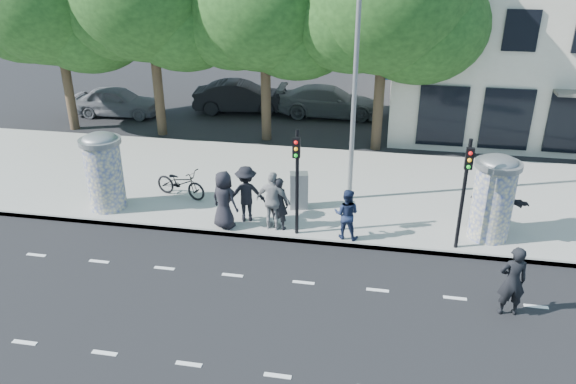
% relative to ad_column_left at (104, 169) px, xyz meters
% --- Properties ---
extents(ground, '(120.00, 120.00, 0.00)m').
position_rel_ad_column_left_xyz_m(ground, '(7.20, -4.50, -1.54)').
color(ground, black).
rests_on(ground, ground).
extents(sidewalk, '(40.00, 8.00, 0.15)m').
position_rel_ad_column_left_xyz_m(sidewalk, '(7.20, 3.00, -1.46)').
color(sidewalk, gray).
rests_on(sidewalk, ground).
extents(curb, '(40.00, 0.10, 0.16)m').
position_rel_ad_column_left_xyz_m(curb, '(7.20, -0.95, -1.46)').
color(curb, slate).
rests_on(curb, ground).
extents(lane_dash_near, '(32.00, 0.12, 0.01)m').
position_rel_ad_column_left_xyz_m(lane_dash_near, '(7.20, -6.70, -1.53)').
color(lane_dash_near, silver).
rests_on(lane_dash_near, ground).
extents(lane_dash_far, '(32.00, 0.12, 0.01)m').
position_rel_ad_column_left_xyz_m(lane_dash_far, '(7.20, -3.10, -1.53)').
color(lane_dash_far, silver).
rests_on(lane_dash_far, ground).
extents(ad_column_left, '(1.36, 1.36, 2.65)m').
position_rel_ad_column_left_xyz_m(ad_column_left, '(0.00, 0.00, 0.00)').
color(ad_column_left, beige).
rests_on(ad_column_left, sidewalk).
extents(ad_column_right, '(1.36, 1.36, 2.65)m').
position_rel_ad_column_left_xyz_m(ad_column_right, '(12.40, 0.20, 0.00)').
color(ad_column_right, beige).
rests_on(ad_column_right, sidewalk).
extents(traffic_pole_near, '(0.22, 0.31, 3.40)m').
position_rel_ad_column_left_xyz_m(traffic_pole_near, '(6.60, -0.71, 0.69)').
color(traffic_pole_near, black).
rests_on(traffic_pole_near, sidewalk).
extents(traffic_pole_far, '(0.22, 0.31, 3.40)m').
position_rel_ad_column_left_xyz_m(traffic_pole_far, '(11.40, -0.71, 0.69)').
color(traffic_pole_far, black).
rests_on(traffic_pole_far, sidewalk).
extents(street_lamp, '(0.25, 0.93, 8.00)m').
position_rel_ad_column_left_xyz_m(street_lamp, '(8.00, 2.13, 3.26)').
color(street_lamp, slate).
rests_on(street_lamp, sidewalk).
extents(tree_near_left, '(6.80, 6.80, 8.97)m').
position_rel_ad_column_left_xyz_m(tree_near_left, '(3.70, 8.20, 4.53)').
color(tree_near_left, '#38281C').
rests_on(tree_near_left, ground).
extents(ped_a, '(1.09, 0.93, 1.89)m').
position_rel_ad_column_left_xyz_m(ped_a, '(4.30, -0.65, -0.44)').
color(ped_a, black).
rests_on(ped_a, sidewalk).
extents(ped_b, '(0.73, 0.59, 1.73)m').
position_rel_ad_column_left_xyz_m(ped_b, '(6.00, -0.42, -0.52)').
color(ped_b, black).
rests_on(ped_b, sidewalk).
extents(ped_c, '(0.85, 0.70, 1.60)m').
position_rel_ad_column_left_xyz_m(ped_c, '(8.12, -0.65, -0.59)').
color(ped_c, '#1A2341').
rests_on(ped_c, sidewalk).
extents(ped_d, '(1.35, 0.99, 1.86)m').
position_rel_ad_column_left_xyz_m(ped_d, '(4.86, -0.06, -0.46)').
color(ped_d, black).
rests_on(ped_d, sidewalk).
extents(ped_e, '(1.23, 0.85, 1.92)m').
position_rel_ad_column_left_xyz_m(ped_e, '(5.83, -0.47, -0.43)').
color(ped_e, gray).
rests_on(ped_e, sidewalk).
extents(ped_f, '(1.82, 0.94, 1.87)m').
position_rel_ad_column_left_xyz_m(ped_f, '(12.68, 0.55, -0.45)').
color(ped_f, black).
rests_on(ped_f, sidewalk).
extents(man_road, '(0.75, 0.55, 1.89)m').
position_rel_ad_column_left_xyz_m(man_road, '(12.41, -3.50, -0.59)').
color(man_road, black).
rests_on(man_road, ground).
extents(bicycle, '(1.23, 2.12, 1.05)m').
position_rel_ad_column_left_xyz_m(bicycle, '(2.13, 1.25, -0.86)').
color(bicycle, black).
rests_on(bicycle, sidewalk).
extents(cabinet_left, '(0.68, 0.55, 1.26)m').
position_rel_ad_column_left_xyz_m(cabinet_left, '(6.37, 1.14, -0.76)').
color(cabinet_left, gray).
rests_on(cabinet_left, sidewalk).
extents(cabinet_right, '(0.55, 0.44, 1.03)m').
position_rel_ad_column_left_xyz_m(cabinet_right, '(12.08, 0.44, -0.87)').
color(cabinet_right, gray).
rests_on(cabinet_right, sidewalk).
extents(car_left, '(2.02, 4.54, 1.52)m').
position_rel_ad_column_left_xyz_m(car_left, '(-4.68, 10.41, -0.78)').
color(car_left, slate).
rests_on(car_left, ground).
extents(car_mid, '(2.44, 5.11, 1.62)m').
position_rel_ad_column_left_xyz_m(car_mid, '(1.45, 12.23, -0.73)').
color(car_mid, black).
rests_on(car_mid, ground).
extents(car_right, '(2.29, 5.33, 1.53)m').
position_rel_ad_column_left_xyz_m(car_right, '(6.10, 12.35, -0.77)').
color(car_right, '#53575B').
rests_on(car_right, ground).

